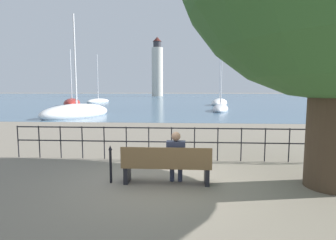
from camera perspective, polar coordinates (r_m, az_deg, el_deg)
The scene contains 12 objects.
ground_plane at distance 6.39m, azimuth -0.31°, elevation -13.55°, with size 1000.00×1000.00×0.00m, color gray.
harbor_water at distance 167.98m, azimuth 3.78°, elevation 5.43°, with size 600.00×300.00×0.01m.
park_bench at distance 6.19m, azimuth -0.36°, elevation -9.89°, with size 2.09×0.45×0.90m.
seated_person_left at distance 6.20m, azimuth 1.74°, elevation -7.62°, with size 0.44×0.35×1.24m.
promenade_railing at distance 8.27m, azimuth 0.77°, elevation -4.02°, with size 10.16×0.04×1.05m.
closed_umbrella at distance 6.41m, azimuth -12.40°, elevation -8.91°, with size 0.09×0.09×0.91m.
sailboat_0 at distance 30.45m, azimuth 11.36°, elevation 2.57°, with size 2.97×6.97×11.24m.
sailboat_1 at distance 24.16m, azimuth -19.21°, elevation 1.53°, with size 5.28×7.69×9.15m.
sailboat_2 at distance 43.70m, azimuth 11.15°, elevation 3.66°, with size 4.26×7.73×8.02m.
sailboat_3 at distance 53.99m, azimuth -14.94°, elevation 3.97°, with size 3.99×7.28×9.83m.
sailboat_4 at distance 43.50m, azimuth -20.17°, elevation 3.42°, with size 4.37×7.06×9.06m.
harbor_lighthouse at distance 125.72m, azimuth -2.35°, elevation 11.04°, with size 5.23×5.23×27.58m.
Camera 1 is at (0.44, -6.00, 2.16)m, focal length 28.00 mm.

